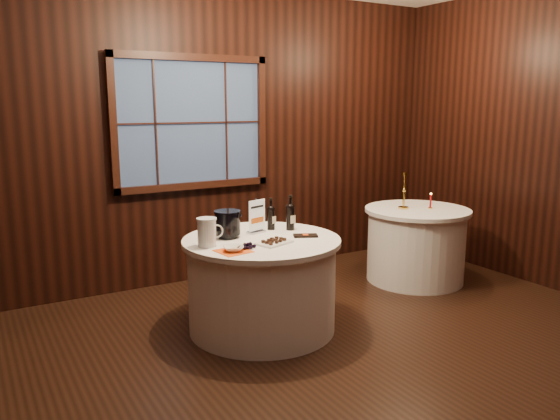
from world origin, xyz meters
TOP-DOWN VIEW (x-y plane):
  - ground at (0.00, 0.00)m, footprint 6.00×6.00m
  - back_wall at (0.00, 2.48)m, footprint 6.00×0.10m
  - main_table at (0.00, 1.00)m, footprint 1.28×1.28m
  - side_table at (2.00, 1.30)m, footprint 1.08×1.08m
  - sign_stand at (0.05, 1.19)m, footprint 0.18×0.13m
  - port_bottle_left at (0.22, 1.24)m, footprint 0.07×0.08m
  - port_bottle_right at (0.36, 1.14)m, footprint 0.07×0.08m
  - ice_bucket at (-0.22, 1.16)m, footprint 0.22×0.22m
  - chocolate_plate at (0.00, 0.80)m, footprint 0.31×0.25m
  - chocolate_box at (0.34, 0.87)m, footprint 0.22×0.17m
  - grape_bunch at (-0.24, 0.77)m, footprint 0.18×0.07m
  - glass_pitcher at (-0.47, 0.99)m, footprint 0.20×0.15m
  - orange_napkin at (-0.37, 0.76)m, footprint 0.26×0.26m
  - cracker_bowl at (-0.37, 0.76)m, footprint 0.20×0.20m
  - brass_candlestick at (1.87, 1.37)m, footprint 0.11×0.11m
  - red_candle at (2.11, 1.23)m, footprint 0.04×0.04m

SIDE VIEW (x-z plane):
  - ground at x=0.00m, z-range 0.00..0.00m
  - main_table at x=0.00m, z-range 0.00..0.77m
  - side_table at x=2.00m, z-range 0.00..0.77m
  - orange_napkin at x=-0.37m, z-range 0.77..0.77m
  - chocolate_box at x=0.34m, z-range 0.77..0.79m
  - chocolate_plate at x=0.00m, z-range 0.77..0.80m
  - grape_bunch at x=-0.24m, z-range 0.77..0.81m
  - cracker_bowl at x=-0.37m, z-range 0.77..0.81m
  - red_candle at x=2.11m, z-range 0.75..0.92m
  - sign_stand at x=0.05m, z-range 0.72..1.02m
  - glass_pitcher at x=-0.47m, z-range 0.77..0.99m
  - ice_bucket at x=-0.22m, z-range 0.78..1.00m
  - port_bottle_left at x=0.22m, z-range 0.75..1.03m
  - port_bottle_right at x=0.36m, z-range 0.75..1.05m
  - brass_candlestick at x=1.87m, z-range 0.72..1.10m
  - back_wall at x=0.00m, z-range 0.04..3.04m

